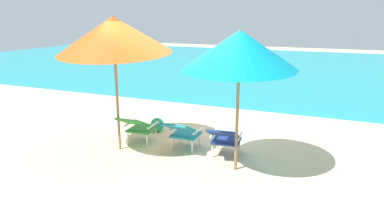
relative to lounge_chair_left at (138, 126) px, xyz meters
The scene contains 8 objects.
ground_plane 4.48m from the lounge_chair_left, 77.41° to the left, with size 40.00×40.00×0.00m, color beige.
ocean_band 12.60m from the lounge_chair_left, 85.57° to the left, with size 40.00×18.00×0.01m, color teal.
lounge_chair_left is the anchor object (origin of this frame).
lounge_chair_center 0.98m from the lounge_chair_left, ahead, with size 0.56×0.88×0.68m.
lounge_chair_right 1.86m from the lounge_chair_left, ahead, with size 0.63×0.93×0.68m.
beach_umbrella_left 1.90m from the lounge_chair_left, 121.50° to the right, with size 2.47×2.50×2.67m.
beach_umbrella_right 2.78m from the lounge_chair_left, ahead, with size 1.92×1.95×2.43m.
beach_ball 0.94m from the lounge_chair_left, 92.68° to the left, with size 0.32×0.32×0.32m, color #1E9E60.
Camera 1 is at (2.67, -6.18, 2.61)m, focal length 32.49 mm.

